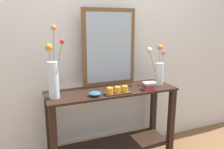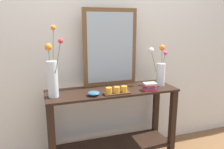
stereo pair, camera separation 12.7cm
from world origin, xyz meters
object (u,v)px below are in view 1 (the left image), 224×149
(console_table, at_px, (112,120))
(mirror_leaning, at_px, (109,48))
(vase_right, at_px, (158,69))
(book_stack, at_px, (149,86))
(tall_vase_left, at_px, (53,75))
(candle_tray, at_px, (117,91))
(decorative_bowl, at_px, (95,93))

(console_table, relative_size, mirror_leaning, 1.63)
(vase_right, bearing_deg, book_stack, -145.61)
(vase_right, bearing_deg, mirror_leaning, 159.93)
(console_table, distance_m, mirror_leaning, 0.73)
(console_table, relative_size, tall_vase_left, 2.06)
(candle_tray, distance_m, decorative_bowl, 0.21)
(candle_tray, distance_m, book_stack, 0.34)
(tall_vase_left, bearing_deg, vase_right, 1.89)
(tall_vase_left, bearing_deg, book_stack, -5.80)
(console_table, bearing_deg, book_stack, -20.53)
(book_stack, bearing_deg, candle_tray, -178.51)
(tall_vase_left, relative_size, vase_right, 1.50)
(vase_right, height_order, candle_tray, vase_right)
(candle_tray, bearing_deg, tall_vase_left, 169.75)
(console_table, relative_size, candle_tray, 5.20)
(tall_vase_left, xyz_separation_m, decorative_bowl, (0.34, -0.08, -0.18))
(mirror_leaning, bearing_deg, book_stack, -45.33)
(decorative_bowl, bearing_deg, tall_vase_left, 166.58)
(console_table, height_order, mirror_leaning, mirror_leaning)
(vase_right, xyz_separation_m, book_stack, (-0.18, -0.13, -0.13))
(tall_vase_left, distance_m, vase_right, 1.08)
(candle_tray, bearing_deg, book_stack, 1.49)
(console_table, xyz_separation_m, mirror_leaning, (0.04, 0.18, 0.71))
(mirror_leaning, height_order, vase_right, mirror_leaning)
(tall_vase_left, bearing_deg, mirror_leaning, 19.66)
(book_stack, bearing_deg, decorative_bowl, 178.99)
(console_table, distance_m, decorative_bowl, 0.42)
(tall_vase_left, xyz_separation_m, vase_right, (1.08, 0.04, -0.04))
(mirror_leaning, distance_m, candle_tray, 0.48)
(mirror_leaning, distance_m, tall_vase_left, 0.66)
(book_stack, bearing_deg, console_table, 159.47)
(console_table, bearing_deg, decorative_bowl, -151.14)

